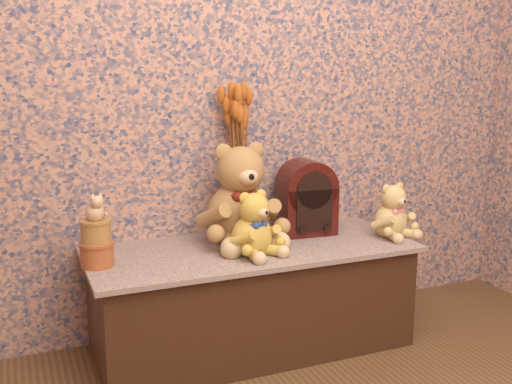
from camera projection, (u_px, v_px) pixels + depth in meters
display_shelf at (251, 297)px, 2.52m from camera, size 1.35×0.58×0.45m
teddy_large at (239, 189)px, 2.50m from camera, size 0.36×0.43×0.46m
teddy_medium at (252, 220)px, 2.35m from camera, size 0.29×0.32×0.28m
teddy_small at (391, 208)px, 2.61m from camera, size 0.24×0.27×0.25m
cathedral_radio at (306, 197)px, 2.65m from camera, size 0.25×0.19×0.33m
ceramic_vase at (240, 211)px, 2.62m from camera, size 0.17×0.17×0.22m
dried_stalks at (239, 139)px, 2.56m from camera, size 0.28×0.28×0.41m
biscuit_tin_lower at (97, 255)px, 2.22m from camera, size 0.13×0.13×0.09m
biscuit_tin_upper at (96, 232)px, 2.21m from camera, size 0.13×0.13×0.09m
cat_figurine at (94, 206)px, 2.19m from camera, size 0.10×0.10×0.11m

